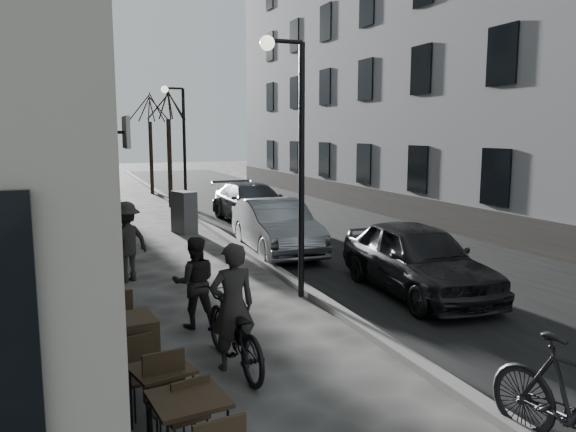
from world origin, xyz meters
TOP-DOWN VIEW (x-y plane):
  - road at (3.85, 16.00)m, footprint 7.30×60.00m
  - kerb at (0.20, 16.00)m, footprint 0.25×60.00m
  - building_right at (9.50, 16.50)m, footprint 4.00×35.00m
  - streetlamp_near at (-0.17, 6.00)m, footprint 0.90×0.28m
  - streetlamp_far at (-0.17, 18.00)m, footprint 0.90×0.28m
  - tree_near at (-0.10, 21.00)m, footprint 2.40×2.40m
  - tree_far at (-0.10, 27.00)m, footprint 2.40×2.40m
  - bistro_set_a at (-3.33, 0.77)m, footprint 0.76×1.71m
  - bistro_set_b at (-3.44, 1.71)m, footprint 0.78×1.57m
  - bistro_set_c at (-3.63, 3.37)m, footprint 0.74×1.69m
  - utility_cabinet at (-0.80, 14.19)m, footprint 0.77×1.04m
  - bicycle at (-2.24, 3.10)m, footprint 0.89×2.15m
  - cyclist_rider at (-2.24, 3.10)m, footprint 0.69×0.48m
  - pedestrian_near at (-2.38, 5.00)m, footprint 0.83×0.69m
  - pedestrian_mid at (-3.18, 8.51)m, footprint 1.34×1.19m
  - pedestrian_far at (-3.60, 12.12)m, footprint 1.03×0.64m
  - car_near at (2.30, 5.33)m, footprint 2.02×4.46m
  - car_mid at (1.00, 10.22)m, footprint 1.76×4.50m
  - car_far at (2.03, 15.62)m, footprint 2.33×5.06m

SIDE VIEW (x-z plane):
  - road at x=3.85m, z-range 0.00..0.00m
  - kerb at x=0.20m, z-range 0.00..0.12m
  - bistro_set_b at x=-3.44m, z-range 0.01..0.91m
  - bistro_set_c at x=-3.63m, z-range 0.01..0.99m
  - bistro_set_a at x=-3.33m, z-range 0.01..1.00m
  - bicycle at x=-2.24m, z-range 0.00..1.10m
  - utility_cabinet at x=-0.80m, z-range 0.00..1.39m
  - car_far at x=2.03m, z-range 0.00..1.43m
  - car_mid at x=1.00m, z-range 0.00..1.46m
  - car_near at x=2.30m, z-range 0.00..1.49m
  - pedestrian_near at x=-2.38m, z-range 0.00..1.56m
  - pedestrian_far at x=-3.60m, z-range 0.00..1.64m
  - pedestrian_mid at x=-3.18m, z-range 0.00..1.80m
  - cyclist_rider at x=-2.24m, z-range 0.00..1.80m
  - streetlamp_near at x=-0.17m, z-range 0.62..5.71m
  - streetlamp_far at x=-0.17m, z-range 0.62..5.71m
  - tree_near at x=-0.10m, z-range 1.81..7.51m
  - tree_far at x=-0.10m, z-range 1.81..7.51m
  - building_right at x=9.50m, z-range 0.00..16.00m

